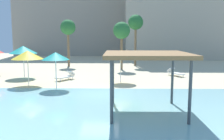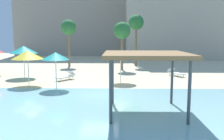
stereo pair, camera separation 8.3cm
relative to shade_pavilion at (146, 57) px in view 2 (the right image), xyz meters
name	(u,v)px [view 2 (the right image)]	position (x,y,z in m)	size (l,w,h in m)	color
ground_plane	(100,94)	(-2.52, 3.94, -2.74)	(80.00, 80.00, 0.00)	beige
lagoon_water	(90,121)	(-2.52, -1.31, -2.72)	(44.00, 13.50, 0.04)	#8CC6CC
shade_pavilion	(146,57)	(0.00, 0.00, 0.00)	(3.95, 3.95, 2.94)	#42474C
beach_umbrella_yellow_2	(121,56)	(-1.11, 8.07, -0.56)	(1.98, 1.98, 2.46)	silver
beach_umbrella_yellow_3	(28,55)	(-8.19, 6.74, -0.41)	(2.36, 2.36, 2.66)	silver
beach_umbrella_teal_4	(56,56)	(-5.73, 5.46, -0.39)	(1.94, 1.94, 2.62)	silver
beach_umbrella_teal_5	(24,50)	(-9.95, 10.44, -0.21)	(2.49, 2.49, 2.88)	silver
lounge_chair_1	(175,72)	(4.12, 11.53, -2.41)	(1.42, 1.96, 0.74)	white
lounge_chair_2	(66,76)	(-5.80, 9.15, -2.41)	(1.55, 1.91, 0.74)	white
palm_tree_0	(136,24)	(0.93, 19.57, 2.62)	(1.90, 1.90, 6.47)	brown
palm_tree_1	(68,28)	(-7.55, 19.12, 2.02)	(1.90, 1.90, 5.84)	brown
palm_tree_2	(122,31)	(-0.90, 15.87, 1.56)	(1.90, 1.90, 5.36)	brown
hotel_block_0	(77,10)	(-10.07, 40.61, 6.67)	(23.59, 9.54, 18.83)	#9E9384
hotel_block_1	(174,4)	(8.49, 32.73, 6.76)	(16.93, 11.44, 19.01)	#B2A893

